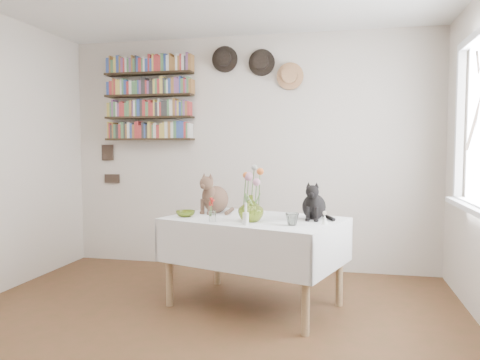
% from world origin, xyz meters
% --- Properties ---
extents(room, '(4.08, 4.58, 2.58)m').
position_xyz_m(room, '(0.00, 0.00, 1.25)').
color(room, brown).
rests_on(room, ground).
extents(dining_table, '(1.57, 1.26, 0.73)m').
position_xyz_m(dining_table, '(0.30, 1.02, 0.55)').
color(dining_table, white).
rests_on(dining_table, room).
extents(tabby_cat, '(0.34, 0.38, 0.36)m').
position_xyz_m(tabby_cat, '(-0.10, 1.27, 0.91)').
color(tabby_cat, brown).
rests_on(tabby_cat, dining_table).
extents(black_cat, '(0.23, 0.28, 0.31)m').
position_xyz_m(black_cat, '(0.78, 1.07, 0.89)').
color(black_cat, black).
rests_on(black_cat, dining_table).
extents(flower_vase, '(0.27, 0.27, 0.21)m').
position_xyz_m(flower_vase, '(0.30, 0.83, 0.84)').
color(flower_vase, '#BBD34E').
rests_on(flower_vase, dining_table).
extents(green_bowl, '(0.17, 0.17, 0.05)m').
position_xyz_m(green_bowl, '(-0.28, 0.97, 0.76)').
color(green_bowl, '#BBD34E').
rests_on(green_bowl, dining_table).
extents(drinking_glass, '(0.10, 0.10, 0.09)m').
position_xyz_m(drinking_glass, '(0.64, 0.73, 0.78)').
color(drinking_glass, white).
rests_on(drinking_glass, dining_table).
extents(candlestick, '(0.05, 0.05, 0.17)m').
position_xyz_m(candlestick, '(0.30, 0.67, 0.79)').
color(candlestick, white).
rests_on(candlestick, dining_table).
extents(berry_jar, '(0.06, 0.06, 0.22)m').
position_xyz_m(berry_jar, '(0.02, 0.75, 0.83)').
color(berry_jar, white).
rests_on(berry_jar, dining_table).
extents(porcelain_figurine, '(0.05, 0.05, 0.10)m').
position_xyz_m(porcelain_figurine, '(0.87, 0.83, 0.78)').
color(porcelain_figurine, white).
rests_on(porcelain_figurine, dining_table).
extents(flower_bouquet, '(0.17, 0.12, 0.39)m').
position_xyz_m(flower_bouquet, '(0.30, 0.85, 1.07)').
color(flower_bouquet, '#4C7233').
rests_on(flower_bouquet, flower_vase).
extents(bookshelf_unit, '(1.00, 0.16, 0.91)m').
position_xyz_m(bookshelf_unit, '(-1.10, 2.16, 1.84)').
color(bookshelf_unit, black).
rests_on(bookshelf_unit, room).
extents(wall_hats, '(0.98, 0.09, 0.48)m').
position_xyz_m(wall_hats, '(0.12, 2.19, 2.17)').
color(wall_hats, black).
rests_on(wall_hats, room).
extents(wall_art_plaques, '(0.21, 0.02, 0.44)m').
position_xyz_m(wall_art_plaques, '(-1.63, 2.23, 1.12)').
color(wall_art_plaques, '#38281E').
rests_on(wall_art_plaques, room).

